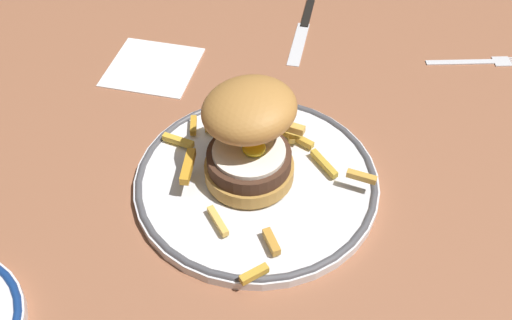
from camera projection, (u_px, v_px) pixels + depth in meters
The scene contains 7 objects.
ground_plane at pixel (272, 198), 68.59cm from camera, with size 144.50×97.86×4.00cm, color #935A3E.
dinner_plate at pixel (256, 183), 66.49cm from camera, with size 28.07×28.07×1.60cm.
burger at pixel (249, 133), 62.91cm from camera, with size 12.42×13.21×11.42cm.
fries_pile at pixel (250, 155), 67.28cm from camera, with size 25.52×24.65×2.91cm.
fork at pixel (479, 61), 83.42cm from camera, with size 14.40×4.05×0.36cm.
knife at pixel (305, 25), 89.77cm from camera, with size 2.32×18.05×0.70cm.
napkin at pixel (153, 66), 82.55cm from camera, with size 12.10×11.71×0.40cm, color white.
Camera 1 is at (5.05, -43.82, 50.75)cm, focal length 40.75 mm.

